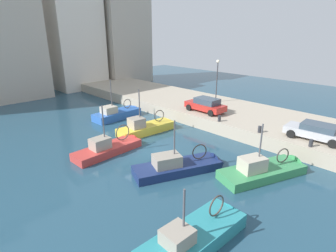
# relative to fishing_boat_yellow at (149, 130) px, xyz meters

# --- Properties ---
(water_surface) EXTENTS (80.00, 80.00, 0.00)m
(water_surface) POSITION_rel_fishing_boat_yellow_xyz_m (-2.98, -2.90, -0.13)
(water_surface) COLOR navy
(water_surface) RESTS_ON ground
(quay_wall) EXTENTS (9.00, 56.00, 1.20)m
(quay_wall) POSITION_rel_fishing_boat_yellow_xyz_m (8.52, -2.90, 0.47)
(quay_wall) COLOR #ADA08C
(quay_wall) RESTS_ON ground
(fishing_boat_yellow) EXTENTS (6.49, 2.39, 5.03)m
(fishing_boat_yellow) POSITION_rel_fishing_boat_yellow_xyz_m (0.00, 0.00, 0.00)
(fishing_boat_yellow) COLOR gold
(fishing_boat_yellow) RESTS_ON ground
(fishing_boat_teal) EXTENTS (6.32, 2.27, 4.07)m
(fishing_boat_teal) POSITION_rel_fishing_boat_yellow_xyz_m (-7.56, -12.44, -0.04)
(fishing_boat_teal) COLOR teal
(fishing_boat_teal) RESTS_ON ground
(fishing_boat_navy) EXTENTS (6.93, 4.24, 4.58)m
(fishing_boat_navy) POSITION_rel_fishing_boat_yellow_xyz_m (-3.26, -7.40, -0.00)
(fishing_boat_navy) COLOR navy
(fishing_boat_navy) RESTS_ON ground
(fishing_boat_red) EXTENTS (6.33, 2.05, 4.71)m
(fishing_boat_red) POSITION_rel_fishing_boat_yellow_xyz_m (-5.02, -1.38, -0.00)
(fishing_boat_red) COLOR #BC3833
(fishing_boat_red) RESTS_ON ground
(fishing_boat_blue) EXTENTS (6.16, 2.24, 5.17)m
(fishing_boat_blue) POSITION_rel_fishing_boat_yellow_xyz_m (0.59, 5.70, -0.01)
(fishing_boat_blue) COLOR #2D60B7
(fishing_boat_blue) RESTS_ON ground
(fishing_boat_green) EXTENTS (6.95, 4.16, 4.65)m
(fishing_boat_green) POSITION_rel_fishing_boat_yellow_xyz_m (0.36, -11.71, -0.01)
(fishing_boat_green) COLOR #388951
(fishing_boat_green) RESTS_ON ground
(parked_car_silver) EXTENTS (2.23, 4.36, 1.28)m
(parked_car_silver) POSITION_rel_fishing_boat_yellow_xyz_m (6.06, -12.61, 1.74)
(parked_car_silver) COLOR #B7B7BC
(parked_car_silver) RESTS_ON quay_wall
(parked_car_red) EXTENTS (2.04, 4.25, 1.45)m
(parked_car_red) POSITION_rel_fishing_boat_yellow_xyz_m (5.94, -2.05, 1.81)
(parked_car_red) COLOR red
(parked_car_red) RESTS_ON quay_wall
(mooring_bollard_south) EXTENTS (0.28, 0.28, 0.55)m
(mooring_bollard_south) POSITION_rel_fishing_boat_yellow_xyz_m (4.37, -12.90, 1.35)
(mooring_bollard_south) COLOR #2D2D33
(mooring_bollard_south) RESTS_ON quay_wall
(mooring_bollard_mid) EXTENTS (0.28, 0.28, 0.55)m
(mooring_bollard_mid) POSITION_rel_fishing_boat_yellow_xyz_m (4.37, -8.90, 1.35)
(mooring_bollard_mid) COLOR #2D2D33
(mooring_bollard_mid) RESTS_ON quay_wall
(mooring_bollard_north) EXTENTS (0.28, 0.28, 0.55)m
(mooring_bollard_north) POSITION_rel_fishing_boat_yellow_xyz_m (4.37, -4.90, 1.35)
(mooring_bollard_north) COLOR #2D2D33
(mooring_bollard_north) RESTS_ON quay_wall
(quay_streetlamp) EXTENTS (0.36, 0.36, 4.83)m
(quay_streetlamp) POSITION_rel_fishing_boat_yellow_xyz_m (10.02, -0.32, 4.33)
(quay_streetlamp) COLOR #38383D
(quay_streetlamp) RESTS_ON quay_wall
(waterfront_building_west) EXTENTS (8.62, 7.64, 17.12)m
(waterfront_building_west) POSITION_rel_fishing_boat_yellow_xyz_m (13.88, 23.70, 8.45)
(waterfront_building_west) COLOR #B2A899
(waterfront_building_west) RESTS_ON ground
(waterfront_building_central) EXTENTS (7.89, 7.21, 16.05)m
(waterfront_building_central) POSITION_rel_fishing_boat_yellow_xyz_m (5.39, 24.54, 7.92)
(waterfront_building_central) COLOR silver
(waterfront_building_central) RESTS_ON ground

